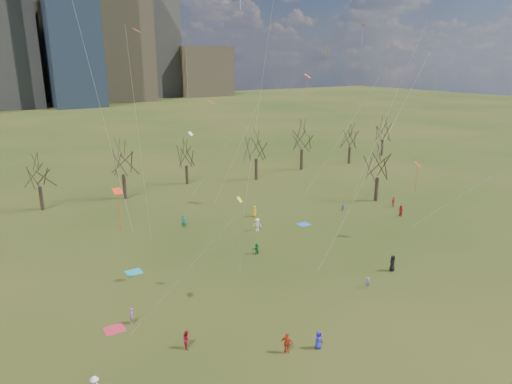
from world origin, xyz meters
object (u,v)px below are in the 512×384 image
blanket_crimson (115,329)px  person_2 (187,339)px  person_4 (287,343)px  person_0 (319,340)px  blanket_navy (304,224)px  blanket_teal (134,272)px

blanket_crimson → person_2: person_2 is taller
person_2 → person_4: 7.71m
person_2 → person_4: (6.18, -4.61, 0.08)m
person_0 → person_2: 10.14m
person_0 → person_4: bearing=156.4°
blanket_crimson → person_4: bearing=-44.4°
person_0 → person_4: 2.51m
blanket_crimson → person_4: person_4 is taller
blanket_navy → person_4: person_4 is taller
blanket_teal → blanket_navy: 23.97m
blanket_teal → person_2: bearing=-92.2°
blanket_navy → person_0: 27.39m
blanket_crimson → person_4: 14.39m
blanket_navy → blanket_crimson: 30.73m
blanket_navy → person_2: 29.70m
person_2 → person_4: size_ratio=0.91×
blanket_navy → person_4: 28.18m
blanket_teal → blanket_crimson: bearing=-116.1°
blanket_navy → person_2: person_2 is taller
blanket_navy → blanket_crimson: bearing=-158.3°
blanket_navy → blanket_crimson: same height
blanket_teal → person_2: person_2 is taller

